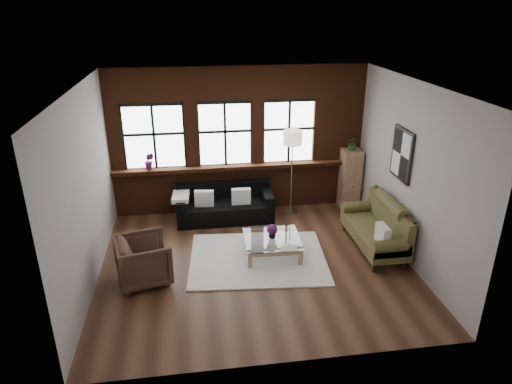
{
  "coord_description": "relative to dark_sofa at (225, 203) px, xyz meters",
  "views": [
    {
      "loc": [
        -1.03,
        -7.07,
        4.4
      ],
      "look_at": [
        0.1,
        0.6,
        1.15
      ],
      "focal_mm": 32.0,
      "sensor_mm": 36.0,
      "label": 1
    }
  ],
  "objects": [
    {
      "name": "shag_rug",
      "position": [
        0.45,
        -1.76,
        -0.36
      ],
      "size": [
        2.64,
        2.16,
        0.03
      ],
      "primitive_type": "cube",
      "rotation": [
        0.0,
        0.0,
        -0.09
      ],
      "color": "white",
      "rests_on": "floor"
    },
    {
      "name": "coffee_table",
      "position": [
        0.74,
        -1.62,
        -0.21
      ],
      "size": [
        1.08,
        1.08,
        0.35
      ],
      "primitive_type": null,
      "rotation": [
        0.0,
        0.0,
        -0.04
      ],
      "color": "#A07357",
      "rests_on": "shag_rug"
    },
    {
      "name": "pillow_a",
      "position": [
        -0.44,
        -0.1,
        0.19
      ],
      "size": [
        0.41,
        0.19,
        0.34
      ],
      "primitive_type": "cube",
      "rotation": [
        0.0,
        0.0,
        -0.12
      ],
      "color": "white",
      "rests_on": "dark_sofa"
    },
    {
      "name": "ceiling",
      "position": [
        0.39,
        -1.9,
        2.83
      ],
      "size": [
        5.5,
        5.5,
        0.0
      ],
      "primitive_type": "plane",
      "rotation": [
        3.14,
        0.0,
        0.0
      ],
      "color": "white",
      "rests_on": "ground"
    },
    {
      "name": "floor",
      "position": [
        0.39,
        -1.9,
        -0.37
      ],
      "size": [
        5.5,
        5.5,
        0.0
      ],
      "primitive_type": "plane",
      "color": "#412618",
      "rests_on": "ground"
    },
    {
      "name": "sill_plant",
      "position": [
        -1.55,
        0.42,
        0.9
      ],
      "size": [
        0.25,
        0.22,
        0.38
      ],
      "primitive_type": "imported",
      "rotation": [
        0.0,
        0.0,
        -0.27
      ],
      "color": "#551D54",
      "rests_on": "sill_ledge"
    },
    {
      "name": "window_mid",
      "position": [
        0.09,
        0.55,
        1.38
      ],
      "size": [
        1.38,
        0.1,
        1.5
      ],
      "primitive_type": null,
      "color": "black",
      "rests_on": "brick_backwall"
    },
    {
      "name": "wall_front",
      "position": [
        0.39,
        -4.4,
        1.23
      ],
      "size": [
        5.5,
        0.0,
        5.5
      ],
      "primitive_type": "plane",
      "rotation": [
        -1.57,
        0.0,
        0.0
      ],
      "color": "#A7A19C",
      "rests_on": "ground"
    },
    {
      "name": "window_right",
      "position": [
        1.49,
        0.55,
        1.38
      ],
      "size": [
        1.38,
        0.1,
        1.5
      ],
      "primitive_type": null,
      "color": "black",
      "rests_on": "brick_backwall"
    },
    {
      "name": "wall_right",
      "position": [
        3.14,
        -1.9,
        1.23
      ],
      "size": [
        0.0,
        5.0,
        5.0
      ],
      "primitive_type": "plane",
      "rotation": [
        1.57,
        0.0,
        -1.57
      ],
      "color": "#A7A19C",
      "rests_on": "ground"
    },
    {
      "name": "dark_sofa",
      "position": [
        0.0,
        0.0,
        0.0
      ],
      "size": [
        2.06,
        0.83,
        0.74
      ],
      "primitive_type": null,
      "color": "black",
      "rests_on": "floor"
    },
    {
      "name": "sill_ledge",
      "position": [
        0.39,
        0.45,
        0.67
      ],
      "size": [
        5.5,
        0.3,
        0.08
      ],
      "primitive_type": "cube",
      "color": "#512613",
      "rests_on": "brick_backwall"
    },
    {
      "name": "brick_backwall",
      "position": [
        0.39,
        0.54,
        1.23
      ],
      "size": [
        5.5,
        0.12,
        3.2
      ],
      "primitive_type": null,
      "color": "#512613",
      "rests_on": "floor"
    },
    {
      "name": "vase",
      "position": [
        0.74,
        -1.62,
        0.04
      ],
      "size": [
        0.16,
        0.16,
        0.14
      ],
      "primitive_type": "imported",
      "rotation": [
        0.0,
        0.0,
        -0.23
      ],
      "color": "#B2B2B2",
      "rests_on": "coffee_table"
    },
    {
      "name": "vintage_settee",
      "position": [
        2.69,
        -1.69,
        0.12
      ],
      "size": [
        0.82,
        1.85,
        0.98
      ],
      "primitive_type": null,
      "color": "brown",
      "rests_on": "floor"
    },
    {
      "name": "pillow_settee",
      "position": [
        2.61,
        -2.25,
        0.23
      ],
      "size": [
        0.15,
        0.38,
        0.34
      ],
      "primitive_type": "cube",
      "rotation": [
        0.0,
        0.0,
        0.01
      ],
      "color": "white",
      "rests_on": "vintage_settee"
    },
    {
      "name": "pillow_b",
      "position": [
        0.34,
        -0.1,
        0.19
      ],
      "size": [
        0.4,
        0.14,
        0.34
      ],
      "primitive_type": "cube",
      "rotation": [
        0.0,
        0.0,
        0.01
      ],
      "color": "white",
      "rests_on": "dark_sofa"
    },
    {
      "name": "wall_back",
      "position": [
        0.39,
        0.6,
        1.23
      ],
      "size": [
        5.5,
        0.0,
        5.5
      ],
      "primitive_type": "plane",
      "rotation": [
        1.57,
        0.0,
        0.0
      ],
      "color": "#A7A19C",
      "rests_on": "ground"
    },
    {
      "name": "flowers",
      "position": [
        0.74,
        -1.62,
        0.15
      ],
      "size": [
        0.2,
        0.2,
        0.2
      ],
      "primitive_type": "sphere",
      "color": "#551D54",
      "rests_on": "vase"
    },
    {
      "name": "window_left",
      "position": [
        -1.41,
        0.55,
        1.38
      ],
      "size": [
        1.38,
        0.1,
        1.5
      ],
      "primitive_type": null,
      "color": "black",
      "rests_on": "brick_backwall"
    },
    {
      "name": "potted_plant_top",
      "position": [
        2.87,
        0.28,
        1.15
      ],
      "size": [
        0.34,
        0.32,
        0.32
      ],
      "primitive_type": "imported",
      "rotation": [
        0.0,
        0.0,
        -0.27
      ],
      "color": "#2D5923",
      "rests_on": "drawer_chest"
    },
    {
      "name": "drawer_chest",
      "position": [
        2.87,
        0.28,
        0.31
      ],
      "size": [
        0.42,
        0.42,
        1.36
      ],
      "primitive_type": "cube",
      "color": "#A07357",
      "rests_on": "floor"
    },
    {
      "name": "wall_left",
      "position": [
        -2.36,
        -1.9,
        1.23
      ],
      "size": [
        0.0,
        5.0,
        5.0
      ],
      "primitive_type": "plane",
      "rotation": [
        1.57,
        0.0,
        1.57
      ],
      "color": "#A7A19C",
      "rests_on": "ground"
    },
    {
      "name": "armchair",
      "position": [
        -1.55,
        -2.17,
        0.02
      ],
      "size": [
        1.04,
        1.02,
        0.79
      ],
      "primitive_type": "imported",
      "rotation": [
        0.0,
        0.0,
        1.8
      ],
      "color": "#3F291F",
      "rests_on": "floor"
    },
    {
      "name": "wall_poster",
      "position": [
        3.11,
        -1.6,
        1.48
      ],
      "size": [
        0.05,
        0.74,
        0.94
      ],
      "primitive_type": null,
      "color": "black",
      "rests_on": "wall_right"
    },
    {
      "name": "floor_lamp",
      "position": [
        1.48,
        0.13,
        0.65
      ],
      "size": [
        0.4,
        0.4,
        2.05
      ],
      "primitive_type": null,
      "color": "#A5A5A8",
      "rests_on": "floor"
    }
  ]
}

